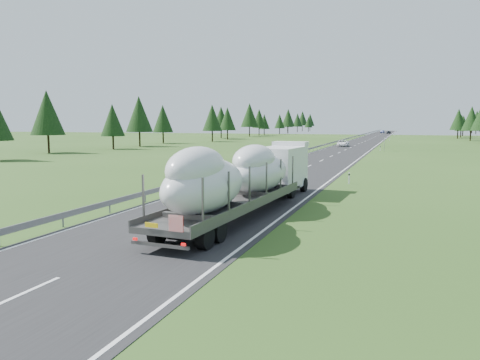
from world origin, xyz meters
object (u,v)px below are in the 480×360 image
(distant_car_dark, at_px, (389,132))
(distant_car_blue, at_px, (382,132))
(distant_van, at_px, (343,143))
(boat_truck, at_px, (247,175))
(highway_sign, at_px, (384,141))

(distant_car_dark, distance_m, distant_car_blue, 10.50)
(distant_van, distance_m, distant_car_dark, 126.81)
(boat_truck, relative_size, distant_car_dark, 4.93)
(boat_truck, bearing_deg, distant_car_dark, 89.83)
(boat_truck, distance_m, distant_car_dark, 206.17)
(highway_sign, xyz_separation_m, distant_van, (-9.33, 14.05, -1.09))
(highway_sign, distance_m, boat_truck, 65.57)
(distant_car_blue, bearing_deg, highway_sign, -81.44)
(distant_car_dark, bearing_deg, highway_sign, -83.25)
(distant_car_dark, bearing_deg, boat_truck, -85.12)
(distant_van, height_order, distant_car_blue, distant_van)
(boat_truck, relative_size, distant_car_blue, 4.87)
(distant_car_dark, xyz_separation_m, distant_car_blue, (-3.33, 9.96, -0.01))
(boat_truck, distance_m, distant_car_blue, 216.14)
(boat_truck, distance_m, distant_van, 79.60)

